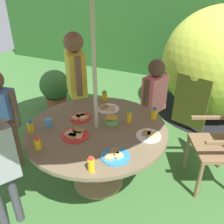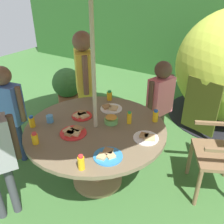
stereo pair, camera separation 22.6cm
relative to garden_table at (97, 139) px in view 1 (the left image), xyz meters
The scene contains 21 objects.
ground_plane 0.56m from the garden_table, ahead, with size 10.00×10.00×0.02m, color #3D6B33.
hedge_backdrop 3.71m from the garden_table, 90.00° to the left, with size 9.00×0.70×2.15m, color #285623.
garden_table is the anchor object (origin of this frame).
dome_tent 2.39m from the garden_table, 67.95° to the left, with size 2.16×2.16×1.62m.
potted_plant 1.78m from the garden_table, 140.70° to the left, with size 0.47×0.47×0.68m.
child_in_pink_shirt 0.94m from the garden_table, 71.29° to the left, with size 0.25×0.37×1.14m.
child_in_yellow_shirt 1.02m from the garden_table, 133.81° to the left, with size 0.39×0.40×1.38m.
child_in_blue_shirt 1.04m from the garden_table, 168.84° to the right, with size 0.39×0.22×1.15m.
snack_bowl 0.23m from the garden_table, 56.11° to the left, with size 0.13×0.13×0.08m.
plate_mid_right 0.27m from the garden_table, 117.37° to the right, with size 0.24×0.24×0.03m.
plate_near_right 0.28m from the garden_table, 160.64° to the left, with size 0.20×0.20×0.03m.
plate_back_edge 0.40m from the garden_table, 99.64° to the left, with size 0.23×0.23×0.03m.
plate_near_left 0.48m from the garden_table, 42.74° to the right, with size 0.23×0.23×0.03m.
plate_front_edge 0.52m from the garden_table, ahead, with size 0.22×0.22×0.03m.
juice_bottle_far_left 0.59m from the garden_table, 119.58° to the right, with size 0.06×0.06×0.11m.
juice_bottle_far_right 0.61m from the garden_table, 64.80° to the right, with size 0.05×0.05×0.12m.
juice_bottle_center_front 0.62m from the garden_table, 109.76° to the left, with size 0.06×0.06×0.11m.
juice_bottle_center_back 0.38m from the garden_table, 43.02° to the left, with size 0.05×0.05×0.13m.
juice_bottle_mid_left 0.61m from the garden_table, 41.81° to the left, with size 0.05×0.05×0.12m.
juice_bottle_spot_a 0.62m from the garden_table, 148.05° to the right, with size 0.05×0.05×0.11m.
cup_near 0.49m from the garden_table, 158.56° to the right, with size 0.07×0.07×0.07m, color #4C99D8.
Camera 1 is at (0.96, -1.66, 1.91)m, focal length 38.73 mm.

